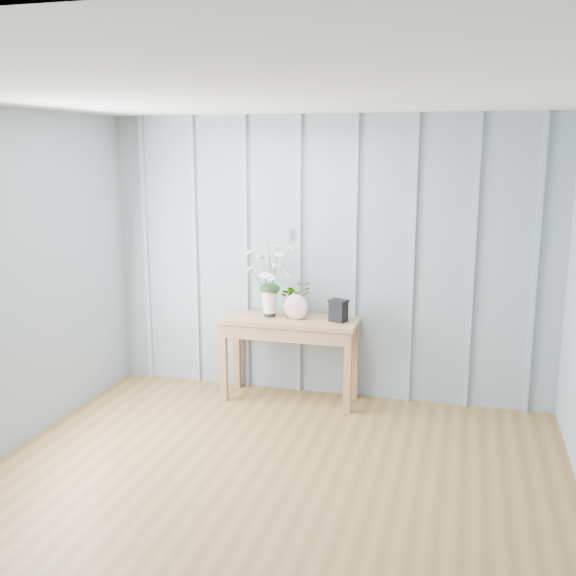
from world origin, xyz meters
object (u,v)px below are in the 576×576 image
(felt_disc_vessel, at_px, (296,307))
(carved_box, at_px, (338,310))
(daisy_vase, at_px, (270,271))
(sideboard, at_px, (289,331))

(felt_disc_vessel, xyz_separation_m, carved_box, (0.37, 0.04, -0.02))
(carved_box, bearing_deg, felt_disc_vessel, -174.55)
(daisy_vase, height_order, carved_box, daisy_vase)
(felt_disc_vessel, bearing_deg, daisy_vase, 173.18)
(sideboard, relative_size, carved_box, 6.33)
(felt_disc_vessel, relative_size, carved_box, 1.19)
(sideboard, xyz_separation_m, carved_box, (0.43, -0.00, 0.21))
(sideboard, height_order, carved_box, carved_box)
(daisy_vase, distance_m, felt_disc_vessel, 0.39)
(sideboard, bearing_deg, felt_disc_vessel, -28.72)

